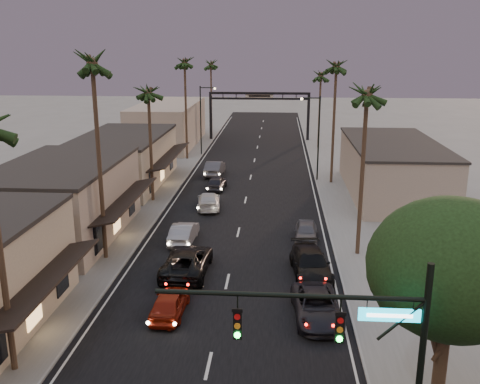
% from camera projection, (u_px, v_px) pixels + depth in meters
% --- Properties ---
extents(ground, '(200.00, 200.00, 0.00)m').
position_uv_depth(ground, '(247.00, 192.00, 53.14)').
color(ground, slate).
rests_on(ground, ground).
extents(road, '(14.00, 120.00, 0.02)m').
position_uv_depth(road, '(250.00, 179.00, 57.94)').
color(road, black).
rests_on(road, ground).
extents(sidewalk_left, '(5.00, 92.00, 0.12)m').
position_uv_depth(sidewalk_left, '(176.00, 164.00, 65.32)').
color(sidewalk_left, slate).
rests_on(sidewalk_left, ground).
extents(sidewalk_right, '(5.00, 92.00, 0.12)m').
position_uv_depth(sidewalk_right, '(332.00, 166.00, 63.99)').
color(sidewalk_right, slate).
rests_on(sidewalk_right, ground).
extents(storefront_mid, '(8.00, 14.00, 5.50)m').
position_uv_depth(storefront_mid, '(63.00, 202.00, 39.85)').
color(storefront_mid, gray).
rests_on(storefront_mid, ground).
extents(storefront_far, '(8.00, 16.00, 5.00)m').
position_uv_depth(storefront_far, '(124.00, 161.00, 55.30)').
color(storefront_far, tan).
rests_on(storefront_far, ground).
extents(storefront_dist, '(8.00, 20.00, 6.00)m').
position_uv_depth(storefront_dist, '(168.00, 124.00, 77.29)').
color(storefront_dist, gray).
rests_on(storefront_dist, ground).
extents(building_right, '(8.00, 18.00, 5.00)m').
position_uv_depth(building_right, '(392.00, 169.00, 51.49)').
color(building_right, gray).
rests_on(building_right, ground).
extents(traffic_signal, '(8.51, 0.22, 7.80)m').
position_uv_depth(traffic_signal, '(361.00, 342.00, 16.77)').
color(traffic_signal, black).
rests_on(traffic_signal, ground).
extents(corner_tree, '(6.20, 6.20, 8.80)m').
position_uv_depth(corner_tree, '(453.00, 274.00, 19.59)').
color(corner_tree, '#38281C').
rests_on(corner_tree, ground).
extents(arch, '(15.20, 0.40, 7.27)m').
position_uv_depth(arch, '(259.00, 104.00, 80.51)').
color(arch, black).
rests_on(arch, ground).
extents(streetlight_right, '(2.13, 0.30, 9.00)m').
position_uv_depth(streetlight_right, '(316.00, 131.00, 56.04)').
color(streetlight_right, black).
rests_on(streetlight_right, ground).
extents(streetlight_left, '(2.13, 0.30, 9.00)m').
position_uv_depth(streetlight_left, '(203.00, 115.00, 69.51)').
color(streetlight_left, black).
rests_on(streetlight_left, ground).
extents(palm_lb, '(3.20, 3.20, 15.20)m').
position_uv_depth(palm_lb, '(92.00, 57.00, 32.87)').
color(palm_lb, '#38281C').
rests_on(palm_lb, ground).
extents(palm_lc, '(3.20, 3.20, 12.20)m').
position_uv_depth(palm_lc, '(148.00, 87.00, 47.11)').
color(palm_lc, '#38281C').
rests_on(palm_lc, ground).
extents(palm_ld, '(3.20, 3.20, 14.20)m').
position_uv_depth(palm_ld, '(185.00, 59.00, 64.86)').
color(palm_ld, '#38281C').
rests_on(palm_ld, ground).
extents(palm_ra, '(3.20, 3.20, 13.20)m').
position_uv_depth(palm_ra, '(368.00, 88.00, 34.11)').
color(palm_ra, '#38281C').
rests_on(palm_ra, ground).
extents(palm_rb, '(3.20, 3.20, 14.20)m').
position_uv_depth(palm_rb, '(337.00, 62.00, 53.08)').
color(palm_rb, '#38281C').
rests_on(palm_rb, ground).
extents(palm_rc, '(3.20, 3.20, 12.20)m').
position_uv_depth(palm_rc, '(321.00, 72.00, 72.83)').
color(palm_rc, '#38281C').
rests_on(palm_rc, ground).
extents(palm_far, '(3.20, 3.20, 13.20)m').
position_uv_depth(palm_far, '(211.00, 62.00, 87.21)').
color(palm_far, '#38281C').
rests_on(palm_far, ground).
extents(oncoming_red, '(1.75, 4.15, 1.40)m').
position_uv_depth(oncoming_red, '(170.00, 303.00, 28.72)').
color(oncoming_red, maroon).
rests_on(oncoming_red, ground).
extents(oncoming_pickup, '(2.83, 5.97, 1.65)m').
position_uv_depth(oncoming_pickup, '(187.00, 261.00, 33.97)').
color(oncoming_pickup, black).
rests_on(oncoming_pickup, ground).
extents(oncoming_silver, '(1.69, 4.50, 1.47)m').
position_uv_depth(oncoming_silver, '(184.00, 233.00, 39.37)').
color(oncoming_silver, gray).
rests_on(oncoming_silver, ground).
extents(oncoming_white, '(2.50, 5.05, 1.41)m').
position_uv_depth(oncoming_white, '(209.00, 201.00, 47.59)').
color(oncoming_white, '#BEBEBE').
rests_on(oncoming_white, ground).
extents(oncoming_dgrey, '(1.92, 4.21, 1.40)m').
position_uv_depth(oncoming_dgrey, '(217.00, 183.00, 53.72)').
color(oncoming_dgrey, black).
rests_on(oncoming_dgrey, ground).
extents(oncoming_grey_far, '(1.93, 5.06, 1.65)m').
position_uv_depth(oncoming_grey_far, '(215.00, 168.00, 59.49)').
color(oncoming_grey_far, '#424246').
rests_on(oncoming_grey_far, ground).
extents(curbside_near, '(2.77, 5.35, 1.44)m').
position_uv_depth(curbside_near, '(317.00, 306.00, 28.31)').
color(curbside_near, black).
rests_on(curbside_near, ground).
extents(curbside_black, '(2.81, 5.73, 1.61)m').
position_uv_depth(curbside_black, '(311.00, 264.00, 33.57)').
color(curbside_black, black).
rests_on(curbside_black, ground).
extents(curbside_grey, '(1.85, 4.16, 1.39)m').
position_uv_depth(curbside_grey, '(306.00, 232.00, 39.67)').
color(curbside_grey, '#4E4E53').
rests_on(curbside_grey, ground).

